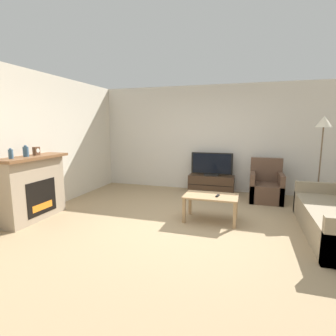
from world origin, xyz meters
The scene contains 13 objects.
ground_plane centered at (0.00, 0.00, 0.00)m, with size 24.00×24.00×0.00m, color #9E8460.
wall_back centered at (0.00, 2.61, 1.35)m, with size 12.00×0.06×2.70m.
wall_left centered at (-2.96, 0.00, 1.35)m, with size 0.06×12.00×2.70m.
fireplace centered at (-2.74, -0.57, 0.59)m, with size 0.49×1.33×1.15m.
mantel_vase_left centered at (-2.72, -0.97, 1.23)m, with size 0.07×0.07×0.17m.
mantel_vase_centre_left centered at (-2.72, -0.67, 1.25)m, with size 0.09×0.09×0.20m.
mantel_clock centered at (-2.72, -0.43, 1.23)m, with size 0.08×0.11×0.15m.
tv_stand centered at (0.06, 2.33, 0.22)m, with size 1.13×0.41×0.43m.
tv centered at (0.06, 2.33, 0.70)m, with size 1.03×0.18×0.58m.
armchair centered at (1.35, 1.94, 0.30)m, with size 0.70×0.76×0.95m.
coffee_table centered at (0.34, 0.28, 0.40)m, with size 0.94×0.57×0.47m.
remote centered at (0.46, 0.26, 0.48)m, with size 0.06×0.15×0.02m.
floor_lamp centered at (2.32, 1.67, 1.61)m, with size 0.31×0.31×1.87m.
Camera 1 is at (0.94, -4.22, 1.68)m, focal length 28.00 mm.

